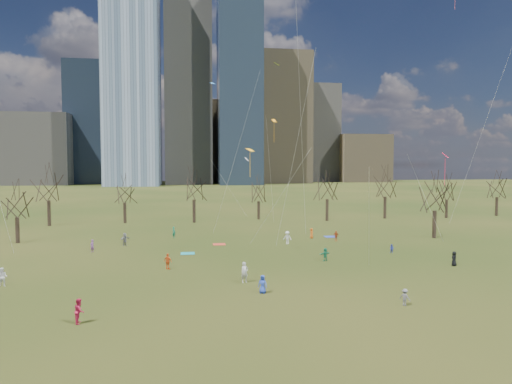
{
  "coord_description": "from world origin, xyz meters",
  "views": [
    {
      "loc": [
        -7.68,
        -40.84,
        10.19
      ],
      "look_at": [
        0.0,
        12.0,
        7.0
      ],
      "focal_mm": 32.0,
      "sensor_mm": 36.0,
      "label": 1
    }
  ],
  "objects": [
    {
      "name": "person_2",
      "position": [
        -14.79,
        -10.75,
        0.81
      ],
      "size": [
        0.65,
        0.82,
        1.62
      ],
      "primitive_type": "imported",
      "rotation": [
        0.0,
        0.0,
        1.62
      ],
      "color": "#B4193F",
      "rests_on": "ground"
    },
    {
      "name": "ground",
      "position": [
        0.0,
        0.0,
        0.0
      ],
      "size": [
        500.0,
        500.0,
        0.0
      ],
      "primitive_type": "plane",
      "color": "black",
      "rests_on": "ground"
    },
    {
      "name": "downtown_skyline",
      "position": [
        -2.43,
        210.64,
        39.01
      ],
      "size": [
        212.5,
        78.0,
        118.0
      ],
      "color": "slate",
      "rests_on": "ground"
    },
    {
      "name": "bare_tree_row",
      "position": [
        -0.09,
        37.22,
        6.12
      ],
      "size": [
        113.04,
        29.8,
        9.5
      ],
      "color": "black",
      "rests_on": "ground"
    },
    {
      "name": "person_14",
      "position": [
        -23.29,
        -0.54,
        0.8
      ],
      "size": [
        0.78,
        0.62,
        1.6
      ],
      "primitive_type": "imported",
      "rotation": [
        0.0,
        0.0,
        6.27
      ],
      "color": "silver",
      "rests_on": "ground"
    },
    {
      "name": "person_9",
      "position": [
        4.68,
        16.14,
        0.84
      ],
      "size": [
        1.25,
        1.08,
        1.68
      ],
      "primitive_type": "imported",
      "rotation": [
        0.0,
        0.0,
        5.77
      ],
      "color": "white",
      "rests_on": "ground"
    },
    {
      "name": "person_3",
      "position": [
        7.66,
        -10.28,
        0.62
      ],
      "size": [
        0.86,
        0.91,
        1.24
      ],
      "primitive_type": "imported",
      "rotation": [
        0.0,
        0.0,
        2.25
      ],
      "color": "slate",
      "rests_on": "ground"
    },
    {
      "name": "blanket_teal",
      "position": [
        -8.0,
        11.63,
        0.01
      ],
      "size": [
        1.6,
        1.5,
        0.03
      ],
      "primitive_type": "cube",
      "color": "teal",
      "rests_on": "ground"
    },
    {
      "name": "kites_airborne",
      "position": [
        4.75,
        12.08,
        14.65
      ],
      "size": [
        66.88,
        46.48,
        36.98
      ],
      "color": "#FFB315",
      "rests_on": "ground"
    },
    {
      "name": "person_0",
      "position": [
        -2.04,
        -5.65,
        0.73
      ],
      "size": [
        0.84,
        0.72,
        1.46
      ],
      "primitive_type": "imported",
      "rotation": [
        0.0,
        0.0,
        5.86
      ],
      "color": "#2844B0",
      "rests_on": "ground"
    },
    {
      "name": "person_11",
      "position": [
        -15.88,
        17.99,
        0.81
      ],
      "size": [
        1.35,
        1.44,
        1.62
      ],
      "primitive_type": "imported",
      "rotation": [
        0.0,
        0.0,
        0.85
      ],
      "color": "slate",
      "rests_on": "ground"
    },
    {
      "name": "person_4",
      "position": [
        -9.87,
        3.83,
        0.79
      ],
      "size": [
        0.98,
        0.83,
        1.57
      ],
      "primitive_type": "imported",
      "rotation": [
        0.0,
        0.0,
        2.56
      ],
      "color": "#DA4F18",
      "rests_on": "ground"
    },
    {
      "name": "person_8",
      "position": [
        15.33,
        8.44,
        0.52
      ],
      "size": [
        0.61,
        0.63,
        1.03
      ],
      "primitive_type": "imported",
      "rotation": [
        0.0,
        0.0,
        5.32
      ],
      "color": "#2A39B7",
      "rests_on": "ground"
    },
    {
      "name": "person_1",
      "position": [
        -3.06,
        -2.15,
        0.9
      ],
      "size": [
        0.77,
        0.64,
        1.8
      ],
      "primitive_type": "imported",
      "rotation": [
        0.0,
        0.0,
        0.38
      ],
      "color": "beige",
      "rests_on": "ground"
    },
    {
      "name": "person_12",
      "position": [
        8.97,
        20.13,
        0.7
      ],
      "size": [
        0.56,
        0.76,
        1.41
      ],
      "primitive_type": "imported",
      "rotation": [
        0.0,
        0.0,
        1.39
      ],
      "color": "#D65E17",
      "rests_on": "ground"
    },
    {
      "name": "person_10",
      "position": [
        11.62,
        17.51,
        0.69
      ],
      "size": [
        0.84,
        0.41,
        1.38
      ],
      "primitive_type": "imported",
      "rotation": [
        0.0,
        0.0,
        6.19
      ],
      "color": "#AF3D19",
      "rests_on": "ground"
    },
    {
      "name": "blanket_navy",
      "position": [
        11.97,
        21.04,
        0.01
      ],
      "size": [
        1.6,
        1.5,
        0.03
      ],
      "primitive_type": "cube",
      "color": "#243AAA",
      "rests_on": "ground"
    },
    {
      "name": "person_5",
      "position": [
        6.49,
        5.48,
        0.69
      ],
      "size": [
        1.35,
        0.84,
        1.39
      ],
      "primitive_type": "imported",
      "rotation": [
        0.0,
        0.0,
        3.5
      ],
      "color": "#1B7D5B",
      "rests_on": "ground"
    },
    {
      "name": "person_6",
      "position": [
        18.63,
        1.23,
        0.74
      ],
      "size": [
        0.84,
        0.84,
        1.48
      ],
      "primitive_type": "imported",
      "rotation": [
        0.0,
        0.0,
        3.93
      ],
      "color": "black",
      "rests_on": "ground"
    },
    {
      "name": "person_7",
      "position": [
        -19.04,
        14.06,
        0.74
      ],
      "size": [
        0.56,
        0.64,
        1.48
      ],
      "primitive_type": "imported",
      "rotation": [
        0.0,
        0.0,
        4.24
      ],
      "color": "#7E478F",
      "rests_on": "ground"
    },
    {
      "name": "blanket_crimson",
      "position": [
        -4.02,
        17.13,
        0.01
      ],
      "size": [
        1.6,
        1.5,
        0.03
      ],
      "primitive_type": "cube",
      "color": "#C03826",
      "rests_on": "ground"
    },
    {
      "name": "person_13",
      "position": [
        -9.97,
        23.52,
        0.77
      ],
      "size": [
        0.63,
        0.67,
        1.53
      ],
      "primitive_type": "imported",
      "rotation": [
        0.0,
        0.0,
        2.23
      ],
      "color": "#1C805B",
      "rests_on": "ground"
    }
  ]
}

